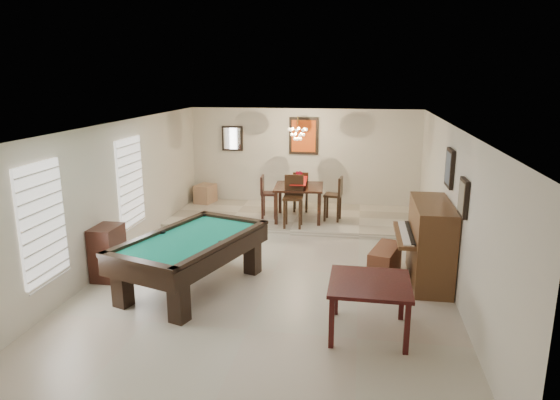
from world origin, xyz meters
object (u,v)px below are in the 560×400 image
(pool_table, at_px, (192,263))
(apothecary_chest, at_px, (108,252))
(corner_bench, at_px, (205,194))
(upright_piano, at_px, (420,242))
(square_table, at_px, (369,307))
(dining_table, at_px, (299,200))
(dining_chair_north, at_px, (301,191))
(dining_chair_south, at_px, (293,202))
(chandelier, at_px, (298,129))
(flower_vase, at_px, (299,176))
(dining_chair_west, at_px, (269,197))
(dining_chair_east, at_px, (333,199))
(piano_bench, at_px, (385,262))

(pool_table, distance_m, apothecary_chest, 1.58)
(apothecary_chest, bearing_deg, corner_bench, 87.74)
(upright_piano, bearing_deg, square_table, -113.96)
(dining_table, relative_size, dining_chair_north, 1.10)
(apothecary_chest, relative_size, dining_chair_south, 0.81)
(square_table, xyz_separation_m, upright_piano, (0.87, 1.96, 0.32))
(dining_chair_north, relative_size, chandelier, 1.68)
(apothecary_chest, xyz_separation_m, dining_table, (2.85, 3.75, 0.12))
(flower_vase, xyz_separation_m, chandelier, (-0.08, 0.30, 1.04))
(dining_chair_west, relative_size, dining_chair_east, 0.97)
(square_table, bearing_deg, dining_table, 107.57)
(chandelier, bearing_deg, corner_bench, 161.10)
(dining_chair_south, bearing_deg, apothecary_chest, -133.29)
(pool_table, bearing_deg, upright_piano, 32.37)
(dining_chair_north, height_order, chandelier, chandelier)
(flower_vase, distance_m, dining_chair_east, 0.95)
(dining_chair_east, bearing_deg, upright_piano, 35.62)
(flower_vase, height_order, dining_chair_north, flower_vase)
(corner_bench, bearing_deg, upright_piano, -39.35)
(square_table, height_order, flower_vase, flower_vase)
(dining_chair_south, bearing_deg, corner_bench, 143.81)
(dining_chair_north, bearing_deg, dining_chair_east, 135.39)
(upright_piano, distance_m, dining_chair_north, 4.49)
(square_table, relative_size, dining_chair_east, 1.04)
(apothecary_chest, bearing_deg, pool_table, -6.36)
(piano_bench, bearing_deg, dining_chair_west, 130.93)
(dining_table, bearing_deg, flower_vase, 0.00)
(square_table, distance_m, chandelier, 5.80)
(flower_vase, bearing_deg, dining_chair_north, 93.19)
(dining_chair_south, xyz_separation_m, chandelier, (-0.03, 0.94, 1.50))
(flower_vase, bearing_deg, chandelier, 104.39)
(pool_table, relative_size, square_table, 2.40)
(flower_vase, bearing_deg, corner_bench, 156.06)
(square_table, xyz_separation_m, dining_chair_east, (-0.78, 5.00, 0.27))
(square_table, bearing_deg, upright_piano, 66.04)
(chandelier, bearing_deg, dining_chair_east, -16.64)
(dining_table, distance_m, chandelier, 1.65)
(flower_vase, xyz_separation_m, dining_chair_north, (-0.04, 0.75, -0.54))
(pool_table, height_order, chandelier, chandelier)
(apothecary_chest, distance_m, dining_chair_north, 5.30)
(pool_table, bearing_deg, flower_vase, 90.43)
(dining_table, bearing_deg, corner_bench, 156.06)
(dining_chair_south, height_order, chandelier, chandelier)
(upright_piano, height_order, flower_vase, upright_piano)
(square_table, height_order, piano_bench, square_table)
(pool_table, relative_size, apothecary_chest, 2.79)
(dining_chair_east, bearing_deg, corner_bench, -101.23)
(flower_vase, relative_size, corner_bench, 0.44)
(pool_table, xyz_separation_m, dining_chair_east, (2.07, 3.96, 0.21))
(dining_chair_east, xyz_separation_m, chandelier, (-0.87, 0.26, 1.56))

